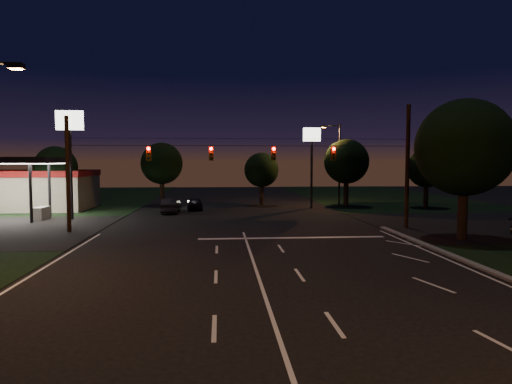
{
  "coord_description": "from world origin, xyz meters",
  "views": [
    {
      "loc": [
        -1.62,
        -17.17,
        4.89
      ],
      "look_at": [
        0.63,
        10.95,
        3.0
      ],
      "focal_mm": 32.0,
      "sensor_mm": 36.0,
      "label": 1
    }
  ],
  "objects": [
    {
      "name": "tree_far_e",
      "position": [
        20.02,
        29.11,
        4.11
      ],
      "size": [
        4.0,
        4.0,
        6.18
      ],
      "color": "black",
      "rests_on": "ground"
    },
    {
      "name": "street_light_right_far",
      "position": [
        11.24,
        32.0,
        5.24
      ],
      "size": [
        2.2,
        0.35,
        9.0
      ],
      "color": "black",
      "rests_on": "ground"
    },
    {
      "name": "pole_sign_left_near",
      "position": [
        -14.0,
        22.0,
        6.98
      ],
      "size": [
        2.2,
        0.3,
        9.1
      ],
      "color": "black",
      "rests_on": "ground"
    },
    {
      "name": "tree_far_b",
      "position": [
        -7.98,
        34.13,
        4.61
      ],
      "size": [
        4.6,
        4.6,
        6.98
      ],
      "color": "black",
      "rests_on": "ground"
    },
    {
      "name": "tree_right_near",
      "position": [
        13.53,
        10.17,
        5.68
      ],
      "size": [
        6.0,
        6.0,
        8.76
      ],
      "color": "black",
      "rests_on": "ground"
    },
    {
      "name": "car_oncoming_a",
      "position": [
        -4.14,
        29.15,
        0.63
      ],
      "size": [
        1.86,
        3.85,
        1.27
      ],
      "primitive_type": "imported",
      "rotation": [
        0.0,
        0.0,
        3.24
      ],
      "color": "black",
      "rests_on": "ground"
    },
    {
      "name": "tree_far_d",
      "position": [
        12.02,
        31.13,
        4.83
      ],
      "size": [
        4.8,
        4.8,
        7.3
      ],
      "color": "black",
      "rests_on": "ground"
    },
    {
      "name": "utility_pole_left",
      "position": [
        -12.0,
        15.0,
        0.0
      ],
      "size": [
        0.28,
        0.28,
        8.0
      ],
      "primitive_type": "cylinder",
      "color": "black",
      "rests_on": "ground"
    },
    {
      "name": "tree_far_c",
      "position": [
        3.02,
        33.1,
        3.9
      ],
      "size": [
        3.8,
        3.8,
        5.86
      ],
      "color": "black",
      "rests_on": "ground"
    },
    {
      "name": "car_oncoming_b",
      "position": [
        -6.24,
        26.39,
        0.7
      ],
      "size": [
        1.57,
        4.29,
        1.4
      ],
      "primitive_type": "imported",
      "rotation": [
        0.0,
        0.0,
        3.12
      ],
      "color": "black",
      "rests_on": "ground"
    },
    {
      "name": "cross_street_right",
      "position": [
        20.0,
        16.0,
        0.0
      ],
      "size": [
        20.0,
        16.0,
        0.02
      ],
      "primitive_type": "cube",
      "color": "black",
      "rests_on": "ground"
    },
    {
      "name": "signal_span",
      "position": [
        -0.0,
        14.96,
        5.5
      ],
      "size": [
        24.0,
        0.4,
        1.56
      ],
      "color": "black",
      "rests_on": "ground"
    },
    {
      "name": "pole_sign_right",
      "position": [
        8.0,
        30.0,
        6.24
      ],
      "size": [
        1.8,
        0.3,
        8.4
      ],
      "color": "black",
      "rests_on": "ground"
    },
    {
      "name": "center_line",
      "position": [
        0.0,
        -6.0,
        0.01
      ],
      "size": [
        0.14,
        40.0,
        0.01
      ],
      "primitive_type": "cube",
      "color": "silver",
      "rests_on": "ground"
    },
    {
      "name": "tree_far_a",
      "position": [
        -17.98,
        30.12,
        4.26
      ],
      "size": [
        4.2,
        4.2,
        6.42
      ],
      "color": "black",
      "rests_on": "ground"
    },
    {
      "name": "gas_station",
      "position": [
        -21.86,
        30.39,
        2.38
      ],
      "size": [
        14.2,
        16.1,
        5.25
      ],
      "color": "gray",
      "rests_on": "ground"
    },
    {
      "name": "ground",
      "position": [
        0.0,
        0.0,
        0.0
      ],
      "size": [
        140.0,
        140.0,
        0.0
      ],
      "primitive_type": "plane",
      "color": "black",
      "rests_on": "ground"
    },
    {
      "name": "utility_pole_right",
      "position": [
        12.0,
        15.0,
        0.0
      ],
      "size": [
        0.3,
        0.3,
        9.0
      ],
      "primitive_type": "cylinder",
      "color": "black",
      "rests_on": "ground"
    },
    {
      "name": "stop_bar",
      "position": [
        3.0,
        11.5,
        0.01
      ],
      "size": [
        12.0,
        0.5,
        0.01
      ],
      "primitive_type": "cube",
      "color": "silver",
      "rests_on": "ground"
    }
  ]
}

